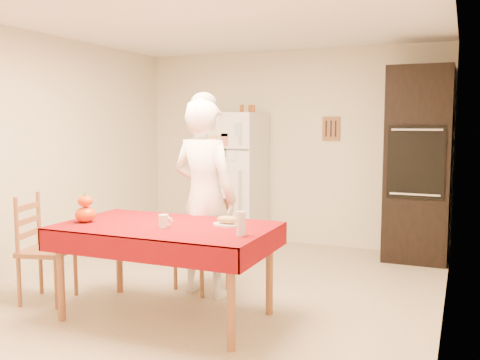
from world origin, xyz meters
The scene contains 17 objects.
floor centered at (0.00, 0.00, 0.00)m, with size 4.50×4.50×0.00m, color tan.
room_shell centered at (0.00, 0.00, 1.62)m, with size 4.02×4.52×2.51m.
refrigerator centered at (-0.65, 1.88, 0.85)m, with size 0.75×0.74×1.70m.
oven_cabinet centered at (1.63, 1.93, 1.10)m, with size 0.70×0.62×2.20m.
dining_table centered at (-0.07, -0.78, 0.69)m, with size 1.70×1.00×0.76m.
chair_far centered at (-0.12, 0.05, 0.51)m, with size 0.53×0.51×0.95m.
chair_left centered at (-1.30, -0.86, 0.51)m, with size 0.49×0.51×0.95m.
seated_woman centered at (-0.05, -0.13, 0.89)m, with size 0.65×0.43×1.79m, color white.
coffee_mug centered at (-0.03, -0.87, 0.81)m, with size 0.08×0.08×0.10m, color white.
pumpkin_lower centered at (-0.73, -0.93, 0.83)m, with size 0.17×0.17×0.13m, color #CB3B04.
pumpkin_upper centered at (-0.73, -0.93, 0.94)m, with size 0.12×0.12×0.09m, color #EB4505.
wine_glass centered at (0.64, -0.92, 0.85)m, with size 0.07×0.07×0.18m, color silver.
bread_plate centered at (0.40, -0.63, 0.77)m, with size 0.24×0.24×0.02m, color silver.
bread_loaf centered at (0.40, -0.63, 0.81)m, with size 0.18×0.10×0.06m, color #A67D51.
spice_jar_left centered at (-0.54, 1.93, 1.75)m, with size 0.05×0.05×0.10m, color brown.
spice_jar_mid centered at (-0.42, 1.93, 1.75)m, with size 0.05×0.05×0.10m, color brown.
spice_jar_right centered at (-0.38, 1.93, 1.75)m, with size 0.05×0.05×0.10m, color #974A1B.
Camera 1 is at (2.11, -4.42, 1.58)m, focal length 40.00 mm.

